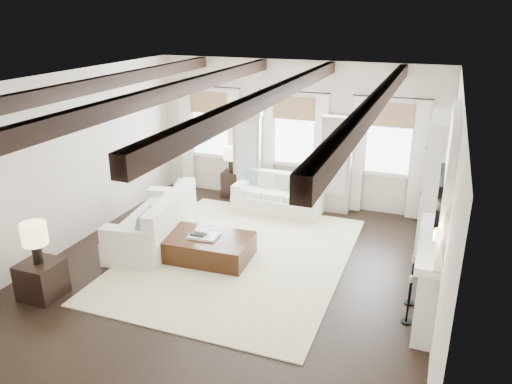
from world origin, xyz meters
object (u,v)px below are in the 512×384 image
at_px(sofa_back, 279,196).
at_px(sofa_left, 156,223).
at_px(side_table_back, 232,184).
at_px(side_table_front, 42,279).
at_px(ottoman, 206,247).

relative_size(sofa_back, sofa_left, 0.80).
bearing_deg(sofa_back, side_table_back, 160.74).
height_order(sofa_back, side_table_back, sofa_back).
bearing_deg(side_table_front, ottoman, 48.09).
bearing_deg(sofa_left, side_table_front, -105.80).
xyz_separation_m(side_table_front, side_table_back, (1.01, 5.09, 0.02)).
bearing_deg(side_table_back, sofa_left, -97.35).
bearing_deg(side_table_front, sofa_left, 74.20).
bearing_deg(side_table_front, side_table_back, 78.78).
bearing_deg(side_table_back, side_table_front, -101.22).
relative_size(sofa_back, side_table_front, 3.31).
relative_size(sofa_left, side_table_front, 4.12).
distance_m(sofa_left, side_table_front, 2.38).
distance_m(sofa_back, ottoman, 2.65).
xyz_separation_m(ottoman, side_table_front, (-1.82, -2.03, 0.08)).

